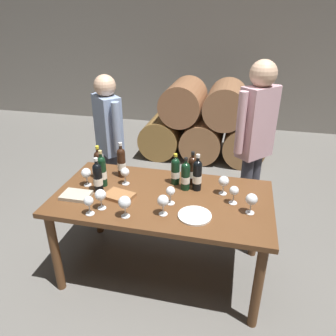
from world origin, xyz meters
TOP-DOWN VIEW (x-y plane):
  - ground_plane at (0.00, 0.00)m, footprint 14.00×14.00m
  - cellar_back_wall at (0.00, 4.20)m, footprint 10.00×0.24m
  - barrel_stack at (0.00, 2.60)m, footprint 1.86×0.90m
  - dining_table at (0.00, 0.00)m, footprint 1.70×0.90m
  - wine_bottle_0 at (0.06, 0.23)m, footprint 0.07×0.07m
  - wine_bottle_1 at (0.25, 0.17)m, footprint 0.07×0.07m
  - wine_bottle_2 at (0.19, 0.26)m, footprint 0.07×0.07m
  - wine_bottle_3 at (-0.52, 0.06)m, footprint 0.07×0.07m
  - wine_bottle_4 at (-0.51, -0.04)m, footprint 0.07×0.07m
  - wine_bottle_5 at (-0.60, 0.17)m, footprint 0.07×0.07m
  - wine_bottle_6 at (0.16, 0.15)m, footprint 0.07×0.07m
  - wine_bottle_7 at (-0.42, 0.25)m, footprint 0.07×0.07m
  - wine_glass_0 at (0.09, -0.09)m, footprint 0.07×0.07m
  - wine_glass_1 at (-0.44, -0.36)m, footprint 0.07×0.07m
  - wine_glass_2 at (0.07, -0.24)m, footprint 0.08×0.08m
  - wine_glass_3 at (-0.65, 0.03)m, footprint 0.08×0.08m
  - wine_glass_4 at (0.46, 0.14)m, footprint 0.08×0.08m
  - wine_glass_5 at (0.55, 0.02)m, footprint 0.07×0.07m
  - wine_glass_6 at (-0.39, -0.27)m, footprint 0.08×0.08m
  - wine_glass_7 at (0.67, -0.08)m, footprint 0.08×0.08m
  - wine_glass_8 at (-0.19, -0.33)m, footprint 0.09×0.09m
  - wine_glass_9 at (-0.35, 0.12)m, footprint 0.07×0.07m
  - tasting_notebook at (-0.65, -0.17)m, footprint 0.22×0.16m
  - leather_ledger at (-0.32, -0.09)m, footprint 0.25×0.21m
  - serving_plate at (0.29, -0.22)m, footprint 0.24×0.24m
  - sommelier_presenting at (0.69, 0.75)m, footprint 0.36×0.39m
  - taster_seated_left at (-0.73, 0.72)m, footprint 0.38×0.37m

SIDE VIEW (x-z plane):
  - ground_plane at x=0.00m, z-range 0.00..0.00m
  - barrel_stack at x=0.00m, z-range -0.05..1.09m
  - dining_table at x=0.00m, z-range 0.29..1.05m
  - serving_plate at x=0.29m, z-range 0.76..0.77m
  - tasting_notebook at x=-0.65m, z-range 0.76..0.79m
  - leather_ledger at x=-0.32m, z-range 0.76..0.79m
  - wine_glass_0 at x=0.09m, z-range 0.79..0.93m
  - wine_glass_5 at x=0.55m, z-range 0.79..0.94m
  - wine_glass_1 at x=-0.44m, z-range 0.79..0.94m
  - wine_glass_9 at x=-0.35m, z-range 0.79..0.94m
  - wine_glass_3 at x=-0.65m, z-range 0.79..0.95m
  - wine_glass_4 at x=0.46m, z-range 0.79..0.95m
  - wine_glass_2 at x=0.07m, z-range 0.79..0.95m
  - wine_glass_6 at x=-0.39m, z-range 0.79..0.95m
  - wine_glass_7 at x=0.67m, z-range 0.79..0.95m
  - wine_glass_8 at x=-0.19m, z-range 0.79..0.96m
  - wine_bottle_0 at x=0.06m, z-range 0.74..1.01m
  - wine_bottle_6 at x=0.16m, z-range 0.74..1.02m
  - wine_bottle_2 at x=0.19m, z-range 0.74..1.03m
  - wine_bottle_4 at x=-0.51m, z-range 0.74..1.03m
  - wine_bottle_5 at x=-0.60m, z-range 0.74..1.04m
  - wine_bottle_1 at x=0.25m, z-range 0.74..1.05m
  - wine_bottle_3 at x=-0.52m, z-range 0.74..1.05m
  - wine_bottle_7 at x=-0.42m, z-range 0.74..1.05m
  - taster_seated_left at x=-0.73m, z-range 0.15..1.69m
  - sommelier_presenting at x=0.69m, z-range 0.19..1.90m
  - cellar_back_wall at x=0.00m, z-range 0.00..2.80m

